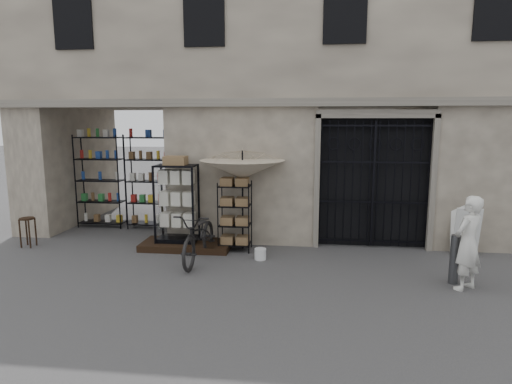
# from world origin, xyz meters

# --- Properties ---
(ground) EXTENTS (80.00, 80.00, 0.00)m
(ground) POSITION_xyz_m (0.00, 0.00, 0.00)
(ground) COLOR #252529
(ground) RESTS_ON ground
(main_building) EXTENTS (14.00, 4.00, 9.00)m
(main_building) POSITION_xyz_m (0.00, 4.00, 4.50)
(main_building) COLOR #AEA18A
(main_building) RESTS_ON ground
(shop_recess) EXTENTS (3.00, 1.70, 3.00)m
(shop_recess) POSITION_xyz_m (-4.50, 2.80, 1.50)
(shop_recess) COLOR black
(shop_recess) RESTS_ON ground
(shop_shelving) EXTENTS (2.70, 0.50, 2.50)m
(shop_shelving) POSITION_xyz_m (-4.55, 3.30, 1.25)
(shop_shelving) COLOR black
(shop_shelving) RESTS_ON ground
(iron_gate) EXTENTS (2.50, 0.21, 3.00)m
(iron_gate) POSITION_xyz_m (1.75, 2.28, 1.50)
(iron_gate) COLOR black
(iron_gate) RESTS_ON ground
(step_platform) EXTENTS (2.00, 0.90, 0.15)m
(step_platform) POSITION_xyz_m (-2.40, 1.55, 0.07)
(step_platform) COLOR black
(step_platform) RESTS_ON ground
(display_cabinet) EXTENTS (1.01, 0.84, 1.89)m
(display_cabinet) POSITION_xyz_m (-2.61, 1.60, 0.93)
(display_cabinet) COLOR black
(display_cabinet) RESTS_ON step_platform
(wire_rack) EXTENTS (0.72, 0.55, 1.54)m
(wire_rack) POSITION_xyz_m (-1.29, 1.56, 0.76)
(wire_rack) COLOR black
(wire_rack) RESTS_ON ground
(market_umbrella) EXTENTS (1.75, 1.78, 2.66)m
(market_umbrella) POSITION_xyz_m (-1.13, 1.68, 1.91)
(market_umbrella) COLOR black
(market_umbrella) RESTS_ON ground
(white_bucket) EXTENTS (0.26, 0.26, 0.23)m
(white_bucket) POSITION_xyz_m (-0.66, 0.97, 0.12)
(white_bucket) COLOR silver
(white_bucket) RESTS_ON ground
(bicycle) EXTENTS (0.75, 1.08, 2.00)m
(bicycle) POSITION_xyz_m (-1.89, 0.75, 0.00)
(bicycle) COLOR black
(bicycle) RESTS_ON ground
(wooden_stool) EXTENTS (0.42, 0.42, 0.68)m
(wooden_stool) POSITION_xyz_m (-6.04, 1.27, 0.36)
(wooden_stool) COLOR black
(wooden_stool) RESTS_ON ground
(steel_bollard) EXTENTS (0.17, 0.17, 0.88)m
(steel_bollard) POSITION_xyz_m (2.88, 0.04, 0.44)
(steel_bollard) COLOR #4A4B4E
(steel_bollard) RESTS_ON ground
(shopkeeper) EXTENTS (1.50, 1.63, 0.39)m
(shopkeeper) POSITION_xyz_m (2.99, -0.22, 0.00)
(shopkeeper) COLOR silver
(shopkeeper) RESTS_ON ground
(easel_sign) EXTENTS (0.57, 0.64, 1.06)m
(easel_sign) POSITION_xyz_m (3.64, 1.75, 0.55)
(easel_sign) COLOR silver
(easel_sign) RESTS_ON ground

